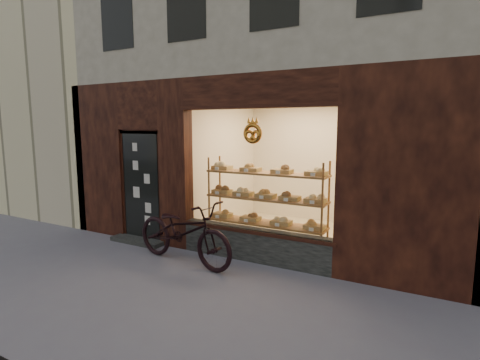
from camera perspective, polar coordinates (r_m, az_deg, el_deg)
The scene contains 4 objects.
ground at distance 5.14m, azimuth -13.72°, elevation -18.21°, with size 90.00×90.00×0.00m, color #595765.
neighbor_left at distance 15.69m, azimuth -27.42°, elevation 15.52°, with size 12.00×7.00×9.00m, color beige.
display_shelf at distance 6.65m, azimuth 3.94°, elevation -3.95°, with size 2.20×0.45×1.70m.
bicycle at distance 6.32m, azimuth -8.61°, elevation -7.77°, with size 0.71×2.04×1.07m, color black.
Camera 1 is at (3.15, -3.37, 2.27)m, focal length 28.00 mm.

